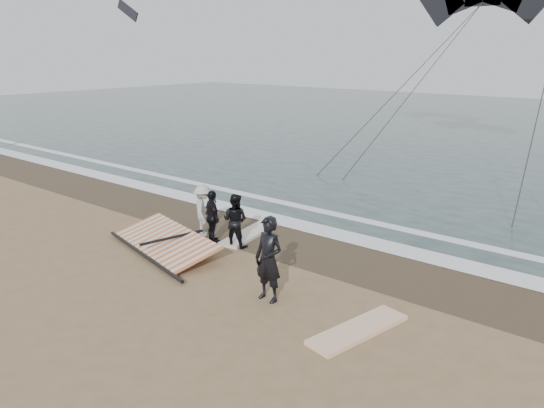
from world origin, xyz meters
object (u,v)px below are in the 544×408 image
at_px(man_main, 269,259).
at_px(sail_rig, 168,242).
at_px(board_white, 358,330).
at_px(board_cream, 250,234).

height_order(man_main, sail_rig, man_main).
xyz_separation_m(man_main, sail_rig, (-4.26, 0.69, -0.78)).
height_order(board_white, sail_rig, sail_rig).
bearing_deg(board_cream, sail_rig, -124.54).
bearing_deg(man_main, sail_rig, 171.96).
bearing_deg(board_white, sail_rig, -173.88).
xyz_separation_m(board_white, sail_rig, (-6.55, 0.66, 0.15)).
height_order(man_main, board_cream, man_main).
xyz_separation_m(board_cream, sail_rig, (-1.07, -2.29, 0.14)).
distance_m(board_white, sail_rig, 6.59).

